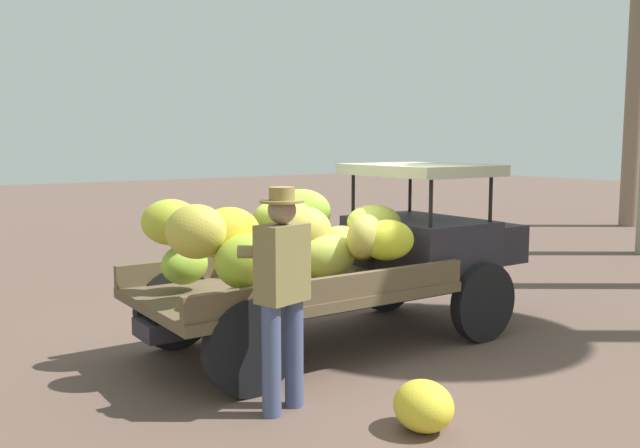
% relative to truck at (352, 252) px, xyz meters
% --- Properties ---
extents(ground_plane, '(60.00, 60.00, 0.00)m').
position_rel_truck_xyz_m(ground_plane, '(-0.17, -0.08, -0.96)').
color(ground_plane, brown).
extents(truck, '(4.52, 1.92, 1.86)m').
position_rel_truck_xyz_m(truck, '(0.00, 0.00, 0.00)').
color(truck, '#27232C').
rests_on(truck, ground).
extents(farmer, '(0.53, 0.49, 1.77)m').
position_rel_truck_xyz_m(farmer, '(-1.62, -1.17, 0.05)').
color(farmer, '#465079').
rests_on(farmer, ground).
extents(loose_banana_bunch, '(0.56, 0.60, 0.38)m').
position_rel_truck_xyz_m(loose_banana_bunch, '(-0.98, -2.09, -0.77)').
color(loose_banana_bunch, yellow).
rests_on(loose_banana_bunch, ground).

